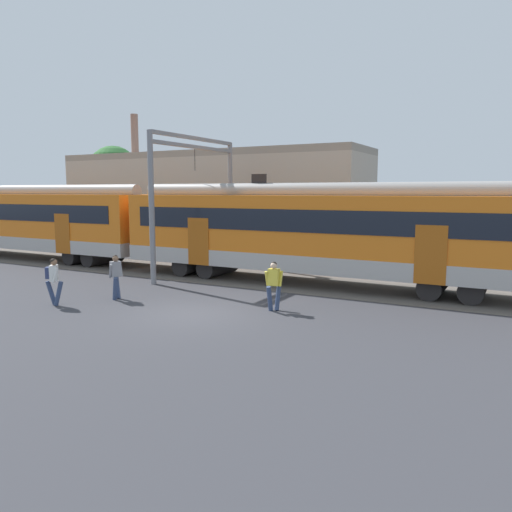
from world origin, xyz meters
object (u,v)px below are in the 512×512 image
at_px(pedestrian_grey, 116,273).
at_px(pedestrian_yellow, 274,282).
at_px(pedestrian_white, 53,277).
at_px(commuter_train, 157,226).

distance_m(pedestrian_grey, pedestrian_yellow, 6.04).
bearing_deg(pedestrian_white, pedestrian_grey, 55.90).
relative_size(commuter_train, pedestrian_grey, 22.83).
xyz_separation_m(pedestrian_white, pedestrian_grey, (1.20, 1.77, 0.00)).
distance_m(pedestrian_white, pedestrian_yellow, 7.71).
bearing_deg(pedestrian_grey, pedestrian_yellow, 11.27).
xyz_separation_m(pedestrian_white, pedestrian_yellow, (7.12, 2.95, -0.03)).
bearing_deg(commuter_train, pedestrian_yellow, -29.14).
height_order(commuter_train, pedestrian_white, commuter_train).
bearing_deg(commuter_train, pedestrian_white, -76.26).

